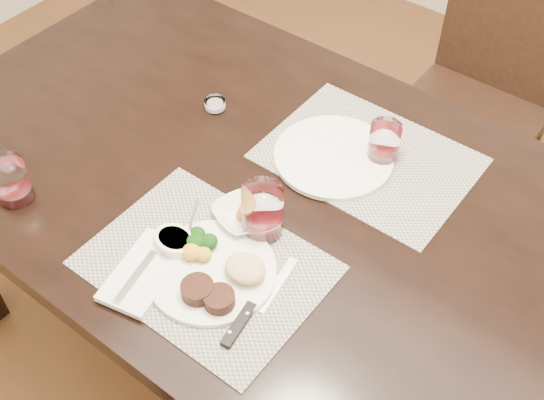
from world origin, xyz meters
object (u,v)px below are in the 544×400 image
Objects in this scene: wine_glass_near at (263,213)px; chair_far at (484,87)px; cracker_bowl at (244,214)px; far_plate at (334,156)px; steak_knife at (248,315)px; dinner_plate at (215,272)px.

chair_far is at bearing 86.83° from wine_glass_near.
wine_glass_near is at bearing 0.00° from cracker_bowl.
cracker_bowl is 0.06m from wine_glass_near.
wine_glass_near is at bearing -89.25° from far_plate.
wine_glass_near is (0.05, 0.00, 0.04)m from cracker_bowl.
far_plate is at bearing 94.93° from steak_knife.
dinner_plate is 0.11m from steak_knife.
chair_far is 0.82m from far_plate.
wine_glass_near reaches higher than dinner_plate.
dinner_plate is 0.16m from cracker_bowl.
dinner_plate is at bearing -89.54° from far_plate.
cracker_bowl reaches higher than steak_knife.
dinner_plate is (-0.06, -1.20, 0.27)m from chair_far.
far_plate is at bearing 80.39° from cracker_bowl.
wine_glass_near reaches higher than far_plate.
dinner_plate is 2.18× the size of wine_glass_near.
chair_far reaches higher than wine_glass_near.
dinner_plate reaches higher than far_plate.
wine_glass_near is 0.43× the size of far_plate.
steak_knife is 0.24m from cracker_bowl.
chair_far is at bearing 85.49° from far_plate.
cracker_bowl reaches higher than dinner_plate.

